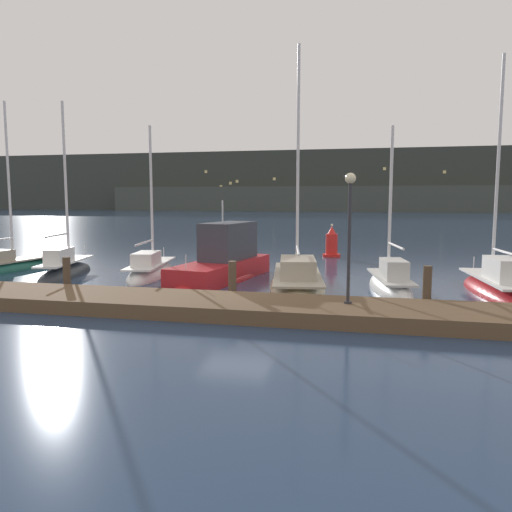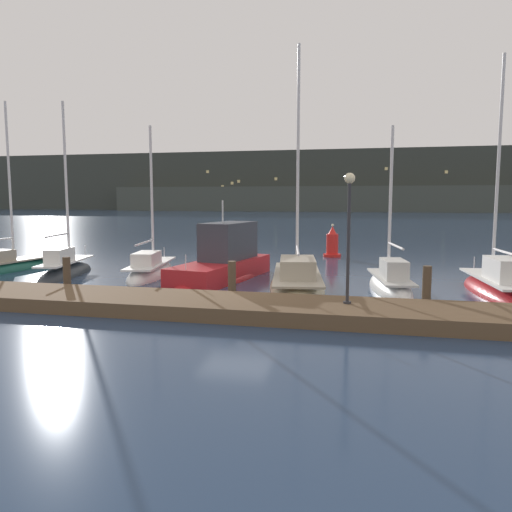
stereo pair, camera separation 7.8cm
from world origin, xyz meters
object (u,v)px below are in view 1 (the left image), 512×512
(channel_buoy, at_px, (332,244))
(sailboat_berth_1, at_px, (3,269))
(sailboat_berth_6, at_px, (390,288))
(sailboat_berth_7, at_px, (496,290))
(sailboat_berth_3, at_px, (150,273))
(dock_lamppost, at_px, (350,217))
(motorboat_berth_4, at_px, (223,268))
(sailboat_berth_5, at_px, (297,285))
(sailboat_berth_2, at_px, (65,272))

(channel_buoy, bearing_deg, sailboat_berth_1, -147.32)
(sailboat_berth_6, xyz_separation_m, sailboat_berth_7, (3.87, 0.08, 0.05))
(sailboat_berth_3, xyz_separation_m, dock_lamppost, (9.35, -6.38, 2.95))
(sailboat_berth_6, relative_size, channel_buoy, 3.48)
(motorboat_berth_4, xyz_separation_m, sailboat_berth_5, (3.55, -1.49, -0.35))
(sailboat_berth_3, height_order, sailboat_berth_7, sailboat_berth_7)
(channel_buoy, bearing_deg, sailboat_berth_3, -128.83)
(motorboat_berth_4, height_order, sailboat_berth_7, sailboat_berth_7)
(sailboat_berth_6, bearing_deg, sailboat_berth_1, 176.24)
(motorboat_berth_4, xyz_separation_m, channel_buoy, (4.11, 9.80, 0.28))
(sailboat_berth_1, relative_size, sailboat_berth_5, 0.86)
(sailboat_berth_2, height_order, sailboat_berth_3, sailboat_berth_2)
(sailboat_berth_6, height_order, sailboat_berth_7, sailboat_berth_7)
(sailboat_berth_3, height_order, sailboat_berth_5, sailboat_berth_5)
(sailboat_berth_7, bearing_deg, sailboat_berth_6, -178.77)
(sailboat_berth_6, height_order, dock_lamppost, sailboat_berth_6)
(sailboat_berth_5, bearing_deg, sailboat_berth_3, 166.63)
(sailboat_berth_1, xyz_separation_m, sailboat_berth_2, (3.90, -0.67, 0.06))
(motorboat_berth_4, bearing_deg, dock_lamppost, -47.03)
(sailboat_berth_6, distance_m, channel_buoy, 11.56)
(sailboat_berth_3, bearing_deg, sailboat_berth_5, -13.37)
(motorboat_berth_4, distance_m, channel_buoy, 10.64)
(sailboat_berth_3, bearing_deg, motorboat_berth_4, -3.35)
(sailboat_berth_7, bearing_deg, motorboat_berth_4, 173.64)
(sailboat_berth_1, distance_m, sailboat_berth_6, 18.56)
(sailboat_berth_5, xyz_separation_m, sailboat_berth_6, (3.64, 0.17, 0.00))
(channel_buoy, bearing_deg, dock_lamppost, -84.17)
(sailboat_berth_1, height_order, dock_lamppost, sailboat_berth_1)
(sailboat_berth_7, xyz_separation_m, channel_buoy, (-6.95, 11.04, 0.58))
(sailboat_berth_1, relative_size, channel_buoy, 4.37)
(sailboat_berth_2, bearing_deg, sailboat_berth_3, 14.33)
(sailboat_berth_1, height_order, sailboat_berth_5, sailboat_berth_5)
(sailboat_berth_7, bearing_deg, dock_lamppost, -137.15)
(sailboat_berth_2, xyz_separation_m, dock_lamppost, (13.17, -5.40, 2.89))
(sailboat_berth_5, relative_size, sailboat_berth_7, 1.09)
(sailboat_berth_3, height_order, channel_buoy, sailboat_berth_3)
(sailboat_berth_3, xyz_separation_m, sailboat_berth_6, (10.80, -1.53, 0.01))
(sailboat_berth_1, distance_m, sailboat_berth_5, 14.94)
(sailboat_berth_6, bearing_deg, motorboat_berth_4, 169.63)
(sailboat_berth_7, relative_size, channel_buoy, 4.66)
(motorboat_berth_4, height_order, dock_lamppost, dock_lamppost)
(sailboat_berth_2, bearing_deg, sailboat_berth_7, -1.45)
(sailboat_berth_6, bearing_deg, channel_buoy, 105.48)
(sailboat_berth_1, bearing_deg, sailboat_berth_2, -9.69)
(dock_lamppost, bearing_deg, sailboat_berth_1, 160.44)
(sailboat_berth_1, bearing_deg, sailboat_berth_5, -5.34)
(dock_lamppost, bearing_deg, sailboat_berth_2, 157.71)
(sailboat_berth_7, height_order, dock_lamppost, sailboat_berth_7)
(sailboat_berth_7, bearing_deg, sailboat_berth_2, 178.55)
(sailboat_berth_5, relative_size, sailboat_berth_6, 1.46)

